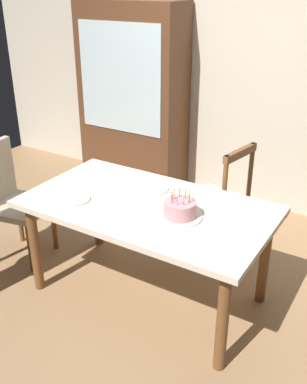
# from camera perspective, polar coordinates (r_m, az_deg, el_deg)

# --- Properties ---
(ground) EXTENTS (6.40, 6.40, 0.00)m
(ground) POSITION_cam_1_polar(r_m,az_deg,el_deg) (3.32, -0.75, -12.88)
(ground) COLOR #93704C
(back_wall) EXTENTS (6.40, 0.10, 2.60)m
(back_wall) POSITION_cam_1_polar(r_m,az_deg,el_deg) (4.34, 12.73, 14.90)
(back_wall) COLOR beige
(back_wall) RESTS_ON ground
(dining_table) EXTENTS (1.64, 0.92, 0.73)m
(dining_table) POSITION_cam_1_polar(r_m,az_deg,el_deg) (2.96, -0.83, -3.05)
(dining_table) COLOR beige
(dining_table) RESTS_ON ground
(birthday_cake) EXTENTS (0.28, 0.28, 0.18)m
(birthday_cake) POSITION_cam_1_polar(r_m,az_deg,el_deg) (2.74, 3.44, -2.34)
(birthday_cake) COLOR silver
(birthday_cake) RESTS_ON dining_table
(plate_near_celebrant) EXTENTS (0.22, 0.22, 0.01)m
(plate_near_celebrant) POSITION_cam_1_polar(r_m,az_deg,el_deg) (3.02, -10.23, -0.90)
(plate_near_celebrant) COLOR silver
(plate_near_celebrant) RESTS_ON dining_table
(plate_far_side) EXTENTS (0.22, 0.22, 0.01)m
(plate_far_side) POSITION_cam_1_polar(r_m,az_deg,el_deg) (3.11, -0.09, 0.40)
(plate_far_side) COLOR silver
(plate_far_side) RESTS_ON dining_table
(fork_near_celebrant) EXTENTS (0.18, 0.02, 0.01)m
(fork_near_celebrant) POSITION_cam_1_polar(r_m,az_deg,el_deg) (3.12, -12.42, -0.23)
(fork_near_celebrant) COLOR silver
(fork_near_celebrant) RESTS_ON dining_table
(fork_far_side) EXTENTS (0.18, 0.06, 0.01)m
(fork_far_side) POSITION_cam_1_polar(r_m,az_deg,el_deg) (3.20, -2.37, 1.10)
(fork_far_side) COLOR silver
(fork_far_side) RESTS_ON dining_table
(chair_spindle_back) EXTENTS (0.51, 0.51, 0.95)m
(chair_spindle_back) POSITION_cam_1_polar(r_m,az_deg,el_deg) (3.58, 8.21, -1.29)
(chair_spindle_back) COLOR beige
(chair_spindle_back) RESTS_ON ground
(chair_upholstered) EXTENTS (0.52, 0.52, 0.95)m
(chair_upholstered) POSITION_cam_1_polar(r_m,az_deg,el_deg) (3.67, -17.99, -0.43)
(chair_upholstered) COLOR tan
(chair_upholstered) RESTS_ON ground
(china_cabinet) EXTENTS (1.10, 0.45, 1.90)m
(china_cabinet) POSITION_cam_1_polar(r_m,az_deg,el_deg) (4.67, -2.69, 11.84)
(china_cabinet) COLOR #56331E
(china_cabinet) RESTS_ON ground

